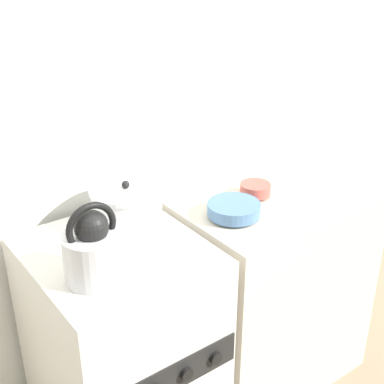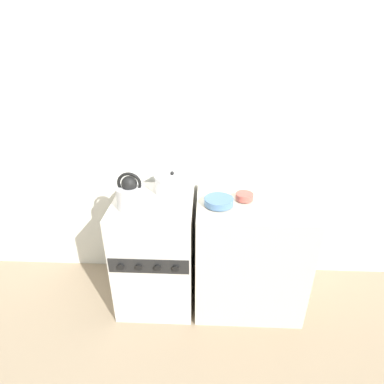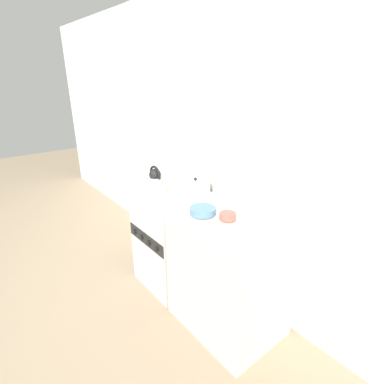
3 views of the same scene
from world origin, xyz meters
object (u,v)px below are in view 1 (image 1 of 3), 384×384
object	(u,v)px
kettle	(94,250)
enamel_bowl	(234,209)
cooking_pot	(127,206)
stove	(123,351)
small_ceramic_bowl	(255,189)

from	to	relation	value
kettle	enamel_bowl	world-z (taller)	kettle
kettle	cooking_pot	size ratio (longest dim) A/B	0.99
stove	small_ceramic_bowl	xyz separation A→B (m)	(0.62, 0.02, 0.46)
kettle	cooking_pot	bearing A→B (deg)	44.08
stove	kettle	size ratio (longest dim) A/B	3.44
cooking_pot	enamel_bowl	distance (m)	0.38
kettle	enamel_bowl	size ratio (longest dim) A/B	1.30
stove	cooking_pot	distance (m)	0.53
stove	small_ceramic_bowl	bearing A→B (deg)	1.41
stove	enamel_bowl	bearing A→B (deg)	-8.08
enamel_bowl	cooking_pot	bearing A→B (deg)	149.01
cooking_pot	small_ceramic_bowl	size ratio (longest dim) A/B	2.12
enamel_bowl	small_ceramic_bowl	size ratio (longest dim) A/B	1.61
cooking_pot	enamel_bowl	xyz separation A→B (m)	(0.32, -0.20, -0.03)
stove	enamel_bowl	size ratio (longest dim) A/B	4.48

